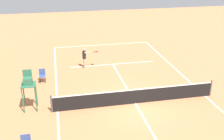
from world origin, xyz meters
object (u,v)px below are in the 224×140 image
object	(u,v)px
player_serving	(85,56)
umpire_chair	(28,84)
tennis_ball	(111,81)
courtside_chair_mid	(42,75)

from	to	relation	value
player_serving	umpire_chair	size ratio (longest dim) A/B	0.68
player_serving	umpire_chair	world-z (taller)	umpire_chair
tennis_ball	player_serving	bearing A→B (deg)	-63.11
player_serving	courtside_chair_mid	world-z (taller)	player_serving
tennis_ball	umpire_chair	size ratio (longest dim) A/B	0.03
courtside_chair_mid	umpire_chair	bearing A→B (deg)	81.10
tennis_ball	courtside_chair_mid	bearing A→B (deg)	-10.91
player_serving	umpire_chair	xyz separation A→B (m)	(3.81, 5.70, 0.63)
player_serving	courtside_chair_mid	size ratio (longest dim) A/B	1.74
tennis_ball	courtside_chair_mid	xyz separation A→B (m)	(4.74, -0.91, 0.50)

